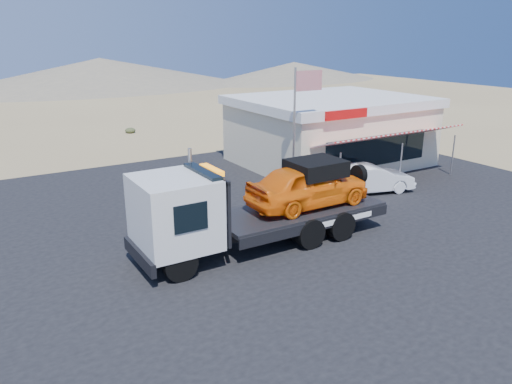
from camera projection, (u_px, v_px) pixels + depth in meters
The scene contains 6 objects.
ground at pixel (257, 254), 17.61m from camera, with size 120.00×120.00×0.00m, color #927A53.
asphalt_lot at pixel (261, 218), 21.04m from camera, with size 32.00×24.00×0.02m, color black.
tow_truck at pixel (259, 201), 17.86m from camera, with size 9.52×2.82×3.18m.
white_sedan at pixel (371, 179), 24.25m from camera, with size 1.44×4.13×1.36m, color silver.
jerky_store at pixel (330, 130), 29.50m from camera, with size 10.40×9.97×3.90m.
flagpole at pixel (298, 118), 22.57m from camera, with size 1.55×0.10×6.00m.
Camera 1 is at (-8.41, -13.73, 7.45)m, focal length 35.00 mm.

